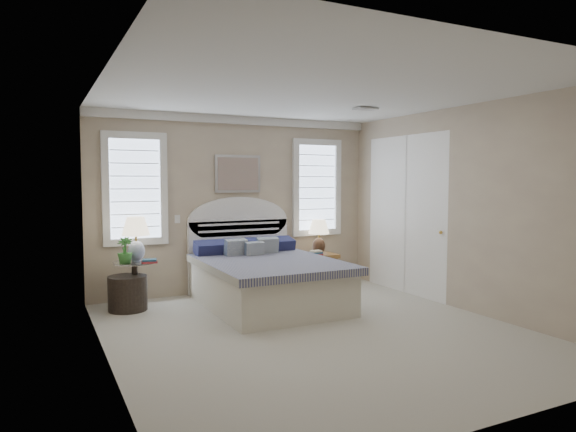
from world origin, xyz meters
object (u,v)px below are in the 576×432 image
(side_table_left, at_px, (135,279))
(floor_pot, at_px, (128,293))
(lamp_right, at_px, (319,233))
(nightstand_right, at_px, (321,263))
(bed, at_px, (265,277))
(lamp_left, at_px, (136,234))

(side_table_left, distance_m, floor_pot, 0.22)
(side_table_left, height_order, lamp_right, lamp_right)
(nightstand_right, relative_size, floor_pot, 1.05)
(side_table_left, xyz_separation_m, nightstand_right, (2.95, 0.10, -0.00))
(bed, bearing_deg, lamp_left, 158.94)
(floor_pot, distance_m, lamp_left, 0.79)
(bed, height_order, lamp_right, bed)
(nightstand_right, xyz_separation_m, floor_pot, (-3.06, -0.20, -0.16))
(lamp_right, bearing_deg, bed, -149.61)
(nightstand_right, height_order, lamp_right, lamp_right)
(floor_pot, xyz_separation_m, lamp_right, (3.06, 0.27, 0.64))
(bed, distance_m, nightstand_right, 1.47)
(nightstand_right, relative_size, lamp_left, 0.87)
(lamp_left, bearing_deg, nightstand_right, 1.35)
(bed, bearing_deg, floor_pot, 164.32)
(nightstand_right, xyz_separation_m, lamp_right, (0.00, 0.07, 0.49))
(bed, distance_m, side_table_left, 1.75)
(floor_pot, bearing_deg, side_table_left, 40.88)
(bed, relative_size, side_table_left, 3.61)
(side_table_left, bearing_deg, nightstand_right, 1.94)
(lamp_left, relative_size, lamp_right, 1.08)
(side_table_left, bearing_deg, bed, -19.74)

